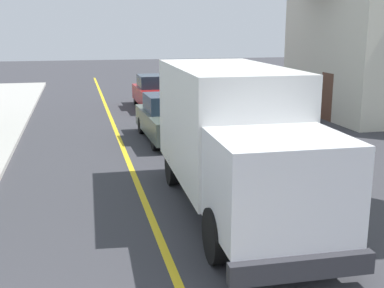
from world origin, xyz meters
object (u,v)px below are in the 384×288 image
object	(u,v)px
parked_car_near	(169,119)
parked_van_across	(244,109)
box_truck	(233,133)
parked_car_mid	(155,92)

from	to	relation	value
parked_car_near	parked_van_across	bearing A→B (deg)	22.38
box_truck	parked_car_mid	distance (m)	14.59
parked_car_mid	parked_van_across	bearing A→B (deg)	-65.14
parked_van_across	parked_car_near	bearing A→B (deg)	-157.62
box_truck	parked_car_near	xyz separation A→B (m)	(-0.14, 7.19, -0.97)
parked_car_mid	parked_van_across	distance (m)	6.56
parked_car_near	box_truck	bearing A→B (deg)	-88.88
box_truck	parked_car_near	bearing A→B (deg)	91.12
parked_car_mid	box_truck	bearing A→B (deg)	-92.01
parked_car_near	parked_car_mid	distance (m)	7.39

